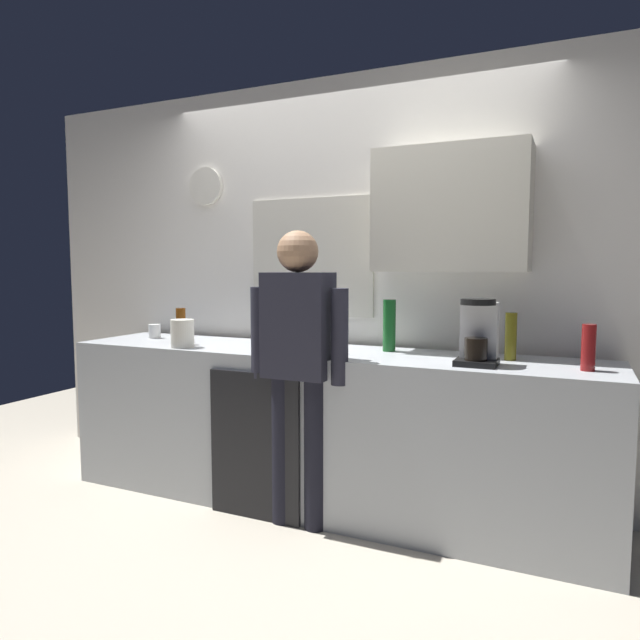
{
  "coord_description": "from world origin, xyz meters",
  "views": [
    {
      "loc": [
        1.35,
        -2.68,
        1.4
      ],
      "look_at": [
        0.01,
        0.25,
        1.11
      ],
      "focal_mm": 31.87,
      "sensor_mm": 36.0,
      "label": 1
    }
  ],
  "objects_px": {
    "bottle_amber_beer": "(181,326)",
    "bottle_green_wine": "(389,325)",
    "person_at_sink": "(298,354)",
    "coffee_maker": "(478,335)",
    "mixing_bowl": "(316,350)",
    "bottle_dark_sauce": "(181,328)",
    "bottle_red_vinegar": "(588,347)",
    "bottle_olive_oil": "(511,336)",
    "storage_canister": "(182,333)",
    "cup_white_mug": "(155,331)"
  },
  "relations": [
    {
      "from": "bottle_dark_sauce",
      "to": "person_at_sink",
      "type": "relative_size",
      "value": 0.11
    },
    {
      "from": "bottle_amber_beer",
      "to": "bottle_red_vinegar",
      "type": "distance_m",
      "value": 2.33
    },
    {
      "from": "bottle_dark_sauce",
      "to": "mixing_bowl",
      "type": "bearing_deg",
      "value": -11.38
    },
    {
      "from": "bottle_green_wine",
      "to": "mixing_bowl",
      "type": "xyz_separation_m",
      "value": [
        -0.29,
        -0.38,
        -0.11
      ]
    },
    {
      "from": "coffee_maker",
      "to": "bottle_dark_sauce",
      "type": "xyz_separation_m",
      "value": [
        -1.9,
        0.09,
        -0.06
      ]
    },
    {
      "from": "coffee_maker",
      "to": "storage_canister",
      "type": "relative_size",
      "value": 1.94
    },
    {
      "from": "mixing_bowl",
      "to": "person_at_sink",
      "type": "bearing_deg",
      "value": -138.68
    },
    {
      "from": "cup_white_mug",
      "to": "mixing_bowl",
      "type": "height_order",
      "value": "cup_white_mug"
    },
    {
      "from": "storage_canister",
      "to": "bottle_olive_oil",
      "type": "bearing_deg",
      "value": 9.86
    },
    {
      "from": "bottle_red_vinegar",
      "to": "storage_canister",
      "type": "distance_m",
      "value": 2.23
    },
    {
      "from": "coffee_maker",
      "to": "cup_white_mug",
      "type": "distance_m",
      "value": 2.2
    },
    {
      "from": "coffee_maker",
      "to": "bottle_red_vinegar",
      "type": "height_order",
      "value": "coffee_maker"
    },
    {
      "from": "bottle_olive_oil",
      "to": "person_at_sink",
      "type": "xyz_separation_m",
      "value": [
        -1.04,
        -0.4,
        -0.1
      ]
    },
    {
      "from": "bottle_dark_sauce",
      "to": "bottle_red_vinegar",
      "type": "relative_size",
      "value": 0.82
    },
    {
      "from": "bottle_dark_sauce",
      "to": "person_at_sink",
      "type": "bearing_deg",
      "value": -15.85
    },
    {
      "from": "bottle_amber_beer",
      "to": "bottle_green_wine",
      "type": "xyz_separation_m",
      "value": [
        1.29,
        0.25,
        0.03
      ]
    },
    {
      "from": "bottle_red_vinegar",
      "to": "bottle_olive_oil",
      "type": "xyz_separation_m",
      "value": [
        -0.36,
        0.17,
        0.02
      ]
    },
    {
      "from": "cup_white_mug",
      "to": "bottle_green_wine",
      "type": "bearing_deg",
      "value": 2.6
    },
    {
      "from": "coffee_maker",
      "to": "bottle_dark_sauce",
      "type": "height_order",
      "value": "coffee_maker"
    },
    {
      "from": "bottle_red_vinegar",
      "to": "person_at_sink",
      "type": "distance_m",
      "value": 1.42
    },
    {
      "from": "bottle_dark_sauce",
      "to": "storage_canister",
      "type": "relative_size",
      "value": 1.06
    },
    {
      "from": "bottle_green_wine",
      "to": "mixing_bowl",
      "type": "bearing_deg",
      "value": -127.16
    },
    {
      "from": "storage_canister",
      "to": "mixing_bowl",
      "type": "bearing_deg",
      "value": -0.78
    },
    {
      "from": "bottle_amber_beer",
      "to": "mixing_bowl",
      "type": "height_order",
      "value": "bottle_amber_beer"
    },
    {
      "from": "cup_white_mug",
      "to": "person_at_sink",
      "type": "height_order",
      "value": "person_at_sink"
    },
    {
      "from": "bottle_green_wine",
      "to": "mixing_bowl",
      "type": "height_order",
      "value": "bottle_green_wine"
    },
    {
      "from": "coffee_maker",
      "to": "person_at_sink",
      "type": "xyz_separation_m",
      "value": [
        -0.9,
        -0.2,
        -0.12
      ]
    },
    {
      "from": "mixing_bowl",
      "to": "storage_canister",
      "type": "relative_size",
      "value": 1.29
    },
    {
      "from": "coffee_maker",
      "to": "bottle_olive_oil",
      "type": "height_order",
      "value": "coffee_maker"
    },
    {
      "from": "coffee_maker",
      "to": "bottle_olive_oil",
      "type": "bearing_deg",
      "value": 56.87
    },
    {
      "from": "coffee_maker",
      "to": "bottle_red_vinegar",
      "type": "relative_size",
      "value": 1.5
    },
    {
      "from": "mixing_bowl",
      "to": "cup_white_mug",
      "type": "bearing_deg",
      "value": 167.39
    },
    {
      "from": "bottle_olive_oil",
      "to": "storage_canister",
      "type": "height_order",
      "value": "bottle_olive_oil"
    },
    {
      "from": "cup_white_mug",
      "to": "person_at_sink",
      "type": "relative_size",
      "value": 0.06
    },
    {
      "from": "bottle_red_vinegar",
      "to": "cup_white_mug",
      "type": "xyz_separation_m",
      "value": [
        -2.69,
        0.14,
        -0.06
      ]
    },
    {
      "from": "coffee_maker",
      "to": "mixing_bowl",
      "type": "xyz_separation_m",
      "value": [
        -0.83,
        -0.13,
        -0.11
      ]
    },
    {
      "from": "bottle_amber_beer",
      "to": "person_at_sink",
      "type": "xyz_separation_m",
      "value": [
        0.92,
        -0.19,
        -0.09
      ]
    },
    {
      "from": "bottle_olive_oil",
      "to": "bottle_green_wine",
      "type": "bearing_deg",
      "value": 176.21
    },
    {
      "from": "storage_canister",
      "to": "person_at_sink",
      "type": "relative_size",
      "value": 0.11
    },
    {
      "from": "bottle_olive_oil",
      "to": "cup_white_mug",
      "type": "relative_size",
      "value": 2.63
    },
    {
      "from": "bottle_green_wine",
      "to": "person_at_sink",
      "type": "relative_size",
      "value": 0.19
    },
    {
      "from": "bottle_dark_sauce",
      "to": "coffee_maker",
      "type": "bearing_deg",
      "value": -2.58
    },
    {
      "from": "bottle_amber_beer",
      "to": "person_at_sink",
      "type": "distance_m",
      "value": 0.95
    },
    {
      "from": "bottle_red_vinegar",
      "to": "person_at_sink",
      "type": "relative_size",
      "value": 0.14
    },
    {
      "from": "bottle_olive_oil",
      "to": "cup_white_mug",
      "type": "distance_m",
      "value": 2.33
    },
    {
      "from": "bottle_dark_sauce",
      "to": "bottle_amber_beer",
      "type": "bearing_deg",
      "value": -51.15
    },
    {
      "from": "coffee_maker",
      "to": "bottle_green_wine",
      "type": "height_order",
      "value": "coffee_maker"
    },
    {
      "from": "bottle_red_vinegar",
      "to": "bottle_green_wine",
      "type": "bearing_deg",
      "value": 168.24
    },
    {
      "from": "bottle_red_vinegar",
      "to": "person_at_sink",
      "type": "height_order",
      "value": "person_at_sink"
    },
    {
      "from": "bottle_amber_beer",
      "to": "storage_canister",
      "type": "distance_m",
      "value": 0.15
    }
  ]
}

